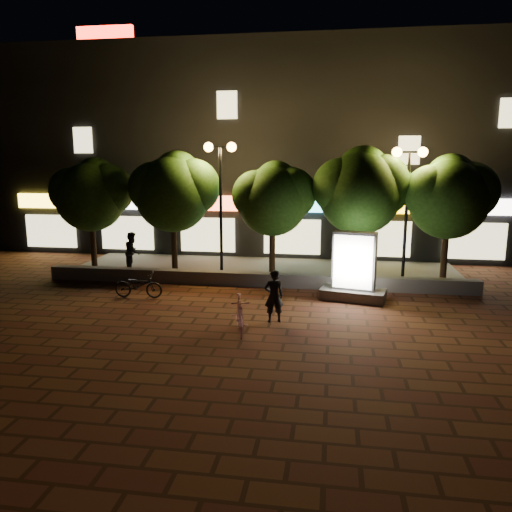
% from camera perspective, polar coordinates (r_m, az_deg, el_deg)
% --- Properties ---
extents(ground, '(80.00, 80.00, 0.00)m').
position_cam_1_polar(ground, '(14.75, -2.65, -7.30)').
color(ground, '#522D19').
rests_on(ground, ground).
extents(retaining_wall, '(16.00, 0.45, 0.50)m').
position_cam_1_polar(retaining_wall, '(18.47, -0.22, -2.68)').
color(retaining_wall, '#5F5C58').
rests_on(retaining_wall, ground).
extents(sidewalk, '(16.00, 5.00, 0.08)m').
position_cam_1_polar(sidewalk, '(20.93, 0.85, -1.62)').
color(sidewalk, '#5F5C58').
rests_on(sidewalk, ground).
extents(building_block, '(28.00, 8.12, 11.30)m').
position_cam_1_polar(building_block, '(26.85, 2.81, 11.85)').
color(building_block, black).
rests_on(building_block, ground).
extents(tree_far_left, '(3.36, 2.80, 4.63)m').
position_cam_1_polar(tree_far_left, '(21.55, -18.30, 6.95)').
color(tree_far_left, '#311F13').
rests_on(tree_far_left, sidewalk).
extents(tree_left, '(3.60, 3.00, 4.89)m').
position_cam_1_polar(tree_left, '(20.20, -9.35, 7.55)').
color(tree_left, '#311F13').
rests_on(tree_left, sidewalk).
extents(tree_mid, '(3.24, 2.70, 4.50)m').
position_cam_1_polar(tree_mid, '(19.36, 2.07, 6.86)').
color(tree_mid, '#311F13').
rests_on(tree_mid, sidewalk).
extents(tree_right, '(3.72, 3.10, 5.07)m').
position_cam_1_polar(tree_right, '(19.24, 12.00, 7.64)').
color(tree_right, '#311F13').
rests_on(tree_right, sidewalk).
extents(tree_far_right, '(3.48, 2.90, 4.76)m').
position_cam_1_polar(tree_far_right, '(19.69, 21.36, 6.62)').
color(tree_far_right, '#311F13').
rests_on(tree_far_right, sidewalk).
extents(street_lamp_left, '(1.26, 0.36, 5.18)m').
position_cam_1_polar(street_lamp_left, '(19.41, -4.10, 9.24)').
color(street_lamp_left, black).
rests_on(street_lamp_left, sidewalk).
extents(street_lamp_right, '(1.26, 0.36, 4.98)m').
position_cam_1_polar(street_lamp_right, '(19.13, 17.05, 8.36)').
color(street_lamp_right, black).
rests_on(street_lamp_right, sidewalk).
extents(ad_kiosk, '(2.30, 1.50, 2.29)m').
position_cam_1_polar(ad_kiosk, '(16.88, 11.14, -1.87)').
color(ad_kiosk, '#5F5C58').
rests_on(ad_kiosk, ground).
extents(scooter_pink, '(0.87, 1.75, 1.02)m').
position_cam_1_polar(scooter_pink, '(13.54, -1.87, -6.74)').
color(scooter_pink, pink).
rests_on(scooter_pink, ground).
extents(rider, '(0.65, 0.53, 1.55)m').
position_cam_1_polar(rider, '(14.34, 2.07, -4.61)').
color(rider, black).
rests_on(rider, ground).
extents(scooter_parked, '(1.67, 0.64, 0.87)m').
position_cam_1_polar(scooter_parked, '(17.35, -13.33, -3.27)').
color(scooter_parked, black).
rests_on(scooter_parked, ground).
extents(pedestrian, '(0.74, 0.88, 1.63)m').
position_cam_1_polar(pedestrian, '(21.06, -13.96, 0.50)').
color(pedestrian, black).
rests_on(pedestrian, sidewalk).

